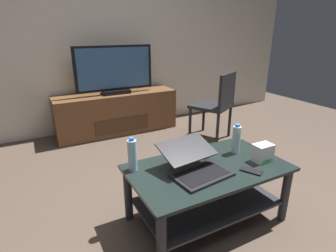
{
  "coord_description": "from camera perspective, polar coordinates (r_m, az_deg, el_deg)",
  "views": [
    {
      "loc": [
        -0.94,
        -1.32,
        1.34
      ],
      "look_at": [
        0.04,
        0.51,
        0.59
      ],
      "focal_mm": 28.58,
      "sensor_mm": 36.0,
      "label": 1
    }
  ],
  "objects": [
    {
      "name": "television",
      "position": [
        3.58,
        -11.33,
        11.44
      ],
      "size": [
        1.02,
        0.2,
        0.61
      ],
      "color": "black",
      "rests_on": "media_cabinet"
    },
    {
      "name": "tv_remote",
      "position": [
        2.06,
        6.77,
        -5.85
      ],
      "size": [
        0.07,
        0.16,
        0.02
      ],
      "primitive_type": "cube",
      "rotation": [
        0.0,
        0.0,
        0.16
      ],
      "color": "#2D2D30",
      "rests_on": "coffee_table"
    },
    {
      "name": "ground_plane",
      "position": [
        2.1,
        6.1,
        -19.9
      ],
      "size": [
        7.68,
        7.68,
        0.0
      ],
      "primitive_type": "plane",
      "color": "#4C3D33"
    },
    {
      "name": "cell_phone",
      "position": [
        1.91,
        17.36,
        -9.08
      ],
      "size": [
        0.13,
        0.16,
        0.01
      ],
      "primitive_type": "cube",
      "rotation": [
        0.0,
        0.0,
        0.49
      ],
      "color": "black",
      "rests_on": "coffee_table"
    },
    {
      "name": "coffee_table",
      "position": [
        1.98,
        8.36,
        -12.06
      ],
      "size": [
        1.1,
        0.64,
        0.44
      ],
      "color": "black",
      "rests_on": "ground"
    },
    {
      "name": "media_cabinet",
      "position": [
        3.72,
        -10.84,
        2.82
      ],
      "size": [
        1.61,
        0.45,
        0.54
      ],
      "color": "brown",
      "rests_on": "ground"
    },
    {
      "name": "router_box",
      "position": [
        2.06,
        19.51,
        -5.38
      ],
      "size": [
        0.14,
        0.1,
        0.13
      ],
      "color": "white",
      "rests_on": "coffee_table"
    },
    {
      "name": "water_bottle_near",
      "position": [
        1.81,
        -7.61,
        -6.17
      ],
      "size": [
        0.06,
        0.06,
        0.24
      ],
      "color": "#99C6E5",
      "rests_on": "coffee_table"
    },
    {
      "name": "dining_chair",
      "position": [
        3.39,
        10.41,
        4.96
      ],
      "size": [
        0.59,
        0.59,
        0.86
      ],
      "color": "black",
      "rests_on": "ground"
    },
    {
      "name": "water_bottle_far",
      "position": [
        2.11,
        14.35,
        -2.78
      ],
      "size": [
        0.06,
        0.06,
        0.23
      ],
      "color": "silver",
      "rests_on": "coffee_table"
    },
    {
      "name": "laptop",
      "position": [
        1.8,
        5.93,
        -8.07
      ],
      "size": [
        0.42,
        0.44,
        0.18
      ],
      "color": "black",
      "rests_on": "coffee_table"
    },
    {
      "name": "back_wall",
      "position": [
        3.85,
        -14.8,
        20.16
      ],
      "size": [
        6.4,
        0.12,
        2.8
      ],
      "primitive_type": "cube",
      "color": "beige",
      "rests_on": "ground"
    }
  ]
}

